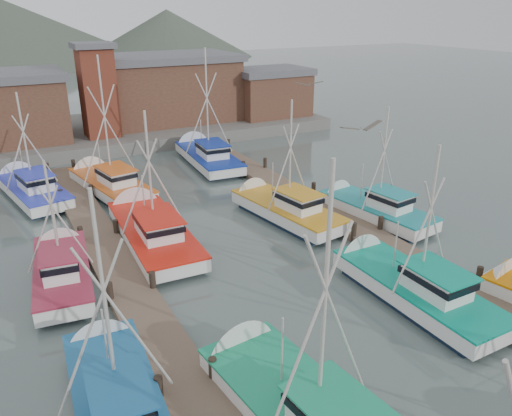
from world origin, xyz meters
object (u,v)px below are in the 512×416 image
boat_8 (151,230)px  boat_12 (108,183)px  boat_4 (301,410)px  lookout_tower (98,90)px

boat_8 → boat_12: boat_12 is taller
boat_8 → boat_4: bearing=-87.6°
boat_12 → boat_4: bearing=-99.9°
boat_4 → boat_12: 25.46m
lookout_tower → boat_8: bearing=-95.8°
boat_8 → boat_12: 9.54m
lookout_tower → boat_8: 22.83m
boat_4 → boat_12: (-0.28, 25.46, 0.00)m
lookout_tower → boat_12: bearing=-101.3°
boat_4 → boat_8: bearing=84.0°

